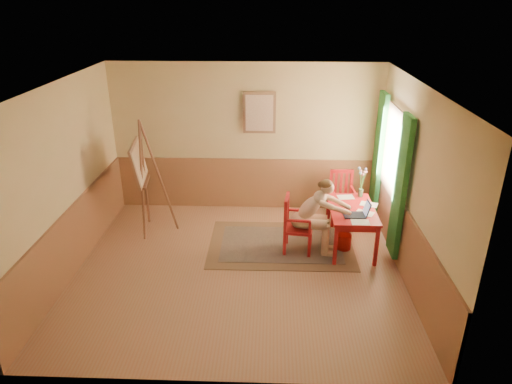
{
  "coord_description": "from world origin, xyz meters",
  "views": [
    {
      "loc": [
        0.49,
        -5.99,
        3.91
      ],
      "look_at": [
        0.25,
        0.55,
        1.05
      ],
      "focal_mm": 32.11,
      "sensor_mm": 36.0,
      "label": 1
    }
  ],
  "objects_px": {
    "chair_back": "(342,197)",
    "easel": "(141,167)",
    "table": "(352,213)",
    "figure": "(315,213)",
    "chair_left": "(295,224)",
    "laptop": "(358,213)"
  },
  "relations": [
    {
      "from": "table",
      "to": "chair_left",
      "type": "xyz_separation_m",
      "value": [
        -0.91,
        -0.14,
        -0.15
      ]
    },
    {
      "from": "chair_left",
      "to": "table",
      "type": "bearing_deg",
      "value": 8.77
    },
    {
      "from": "chair_left",
      "to": "easel",
      "type": "xyz_separation_m",
      "value": [
        -2.6,
        0.61,
        0.72
      ]
    },
    {
      "from": "figure",
      "to": "easel",
      "type": "xyz_separation_m",
      "value": [
        -2.9,
        0.65,
        0.49
      ]
    },
    {
      "from": "chair_back",
      "to": "easel",
      "type": "relative_size",
      "value": 0.47
    },
    {
      "from": "chair_left",
      "to": "figure",
      "type": "relative_size",
      "value": 0.75
    },
    {
      "from": "table",
      "to": "easel",
      "type": "bearing_deg",
      "value": 172.34
    },
    {
      "from": "chair_back",
      "to": "figure",
      "type": "bearing_deg",
      "value": -117.54
    },
    {
      "from": "chair_back",
      "to": "figure",
      "type": "relative_size",
      "value": 0.75
    },
    {
      "from": "chair_left",
      "to": "easel",
      "type": "distance_m",
      "value": 2.77
    },
    {
      "from": "chair_left",
      "to": "chair_back",
      "type": "xyz_separation_m",
      "value": [
        0.89,
        1.09,
        -0.0
      ]
    },
    {
      "from": "chair_back",
      "to": "easel",
      "type": "bearing_deg",
      "value": -172.14
    },
    {
      "from": "table",
      "to": "easel",
      "type": "xyz_separation_m",
      "value": [
        -3.51,
        0.47,
        0.57
      ]
    },
    {
      "from": "chair_left",
      "to": "laptop",
      "type": "relative_size",
      "value": 2.34
    },
    {
      "from": "chair_left",
      "to": "figure",
      "type": "distance_m",
      "value": 0.38
    },
    {
      "from": "easel",
      "to": "laptop",
      "type": "bearing_deg",
      "value": -11.68
    },
    {
      "from": "easel",
      "to": "chair_back",
      "type": "bearing_deg",
      "value": 7.86
    },
    {
      "from": "chair_back",
      "to": "laptop",
      "type": "bearing_deg",
      "value": -86.55
    },
    {
      "from": "table",
      "to": "easel",
      "type": "height_order",
      "value": "easel"
    },
    {
      "from": "table",
      "to": "chair_left",
      "type": "distance_m",
      "value": 0.94
    },
    {
      "from": "chair_left",
      "to": "easel",
      "type": "height_order",
      "value": "easel"
    },
    {
      "from": "chair_back",
      "to": "easel",
      "type": "height_order",
      "value": "easel"
    }
  ]
}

